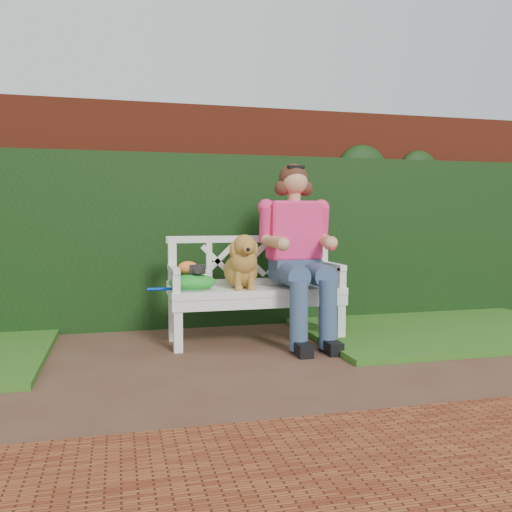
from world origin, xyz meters
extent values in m
plane|color=#502D1F|center=(0.00, 0.00, 0.00)|extent=(60.00, 60.00, 0.00)
cube|color=maroon|center=(0.00, 1.90, 1.10)|extent=(10.00, 0.30, 2.20)
cube|color=#193A15|center=(0.00, 1.68, 0.85)|extent=(10.00, 0.18, 1.70)
cube|color=#264B19|center=(2.40, 0.90, 0.03)|extent=(2.60, 2.00, 0.05)
cube|color=maroon|center=(0.00, -1.60, 0.01)|extent=(4.00, 1.20, 0.03)
cube|color=black|center=(0.08, 0.82, 0.65)|extent=(0.14, 0.12, 0.08)
ellipsoid|color=orange|center=(0.01, 0.85, 0.67)|extent=(0.20, 0.17, 0.10)
camera|label=1|loc=(-0.56, -3.65, 1.08)|focal=38.00mm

